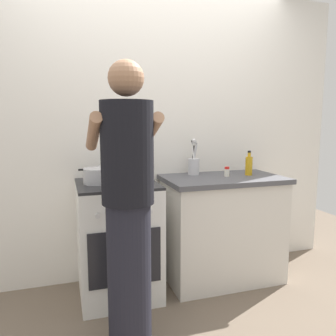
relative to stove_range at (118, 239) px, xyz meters
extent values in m
plane|color=#6B5B4C|center=(0.35, -0.15, -0.45)|extent=(6.00, 6.00, 0.00)
cube|color=silver|center=(0.55, 0.35, 0.80)|extent=(3.20, 0.10, 2.50)
cube|color=silver|center=(0.90, 0.00, -0.02)|extent=(0.96, 0.56, 0.86)
cube|color=#4C4C51|center=(0.90, 0.00, 0.43)|extent=(1.00, 0.60, 0.04)
cube|color=white|center=(0.00, 0.00, -0.01)|extent=(0.60, 0.60, 0.88)
cube|color=#232326|center=(0.00, 0.00, 0.44)|extent=(0.60, 0.60, 0.02)
cube|color=black|center=(0.00, -0.30, -0.03)|extent=(0.51, 0.01, 0.40)
cylinder|color=silver|center=(-0.18, -0.31, 0.29)|extent=(0.04, 0.01, 0.04)
cylinder|color=silver|center=(0.00, -0.31, 0.29)|extent=(0.04, 0.01, 0.04)
cylinder|color=silver|center=(0.18, -0.31, 0.29)|extent=(0.04, 0.01, 0.04)
cylinder|color=#B2B2B7|center=(-0.14, 0.01, 0.51)|extent=(0.22, 0.22, 0.12)
cube|color=black|center=(-0.26, 0.01, 0.56)|extent=(0.04, 0.02, 0.01)
cube|color=black|center=(-0.02, 0.01, 0.56)|extent=(0.04, 0.02, 0.01)
cylinder|color=#B7B7BC|center=(0.14, 0.01, 0.49)|extent=(0.29, 0.29, 0.08)
torus|color=#B7B7BC|center=(0.14, 0.01, 0.52)|extent=(0.30, 0.30, 0.01)
cylinder|color=silver|center=(0.71, 0.19, 0.52)|extent=(0.10, 0.10, 0.14)
cylinder|color=#B7BABF|center=(0.71, 0.19, 0.60)|extent=(0.03, 0.06, 0.26)
sphere|color=#B7BABF|center=(0.71, 0.19, 0.74)|extent=(0.03, 0.03, 0.03)
cylinder|color=silver|center=(0.70, 0.19, 0.60)|extent=(0.02, 0.07, 0.27)
sphere|color=silver|center=(0.70, 0.19, 0.75)|extent=(0.03, 0.03, 0.03)
cylinder|color=silver|center=(0.71, 0.20, 0.60)|extent=(0.06, 0.02, 0.26)
sphere|color=silver|center=(0.71, 0.20, 0.74)|extent=(0.03, 0.03, 0.03)
cylinder|color=white|center=(0.71, 0.20, 0.59)|extent=(0.04, 0.03, 0.23)
sphere|color=white|center=(0.71, 0.20, 0.72)|extent=(0.03, 0.03, 0.03)
cylinder|color=black|center=(0.70, 0.21, 0.60)|extent=(0.04, 0.02, 0.26)
sphere|color=black|center=(0.70, 0.21, 0.74)|extent=(0.03, 0.03, 0.03)
cylinder|color=silver|center=(0.93, 0.00, 0.48)|extent=(0.04, 0.04, 0.06)
cylinder|color=red|center=(0.93, 0.00, 0.52)|extent=(0.04, 0.04, 0.02)
cylinder|color=gold|center=(1.15, 0.01, 0.53)|extent=(0.06, 0.06, 0.16)
cylinder|color=gold|center=(1.15, 0.01, 0.63)|extent=(0.03, 0.03, 0.04)
cylinder|color=black|center=(1.15, 0.01, 0.65)|extent=(0.03, 0.03, 0.02)
cylinder|color=black|center=(-0.04, -0.65, 0.00)|extent=(0.26, 0.26, 0.90)
cylinder|color=black|center=(-0.04, -0.65, 0.74)|extent=(0.30, 0.30, 0.58)
sphere|color=#A07254|center=(-0.04, -0.65, 1.15)|extent=(0.20, 0.20, 0.20)
cylinder|color=#A07254|center=(-0.21, -0.51, 0.85)|extent=(0.07, 0.41, 0.24)
cylinder|color=#A07254|center=(0.13, -0.51, 0.85)|extent=(0.07, 0.41, 0.24)
camera|label=1|loc=(-0.38, -2.49, 0.92)|focal=35.60mm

